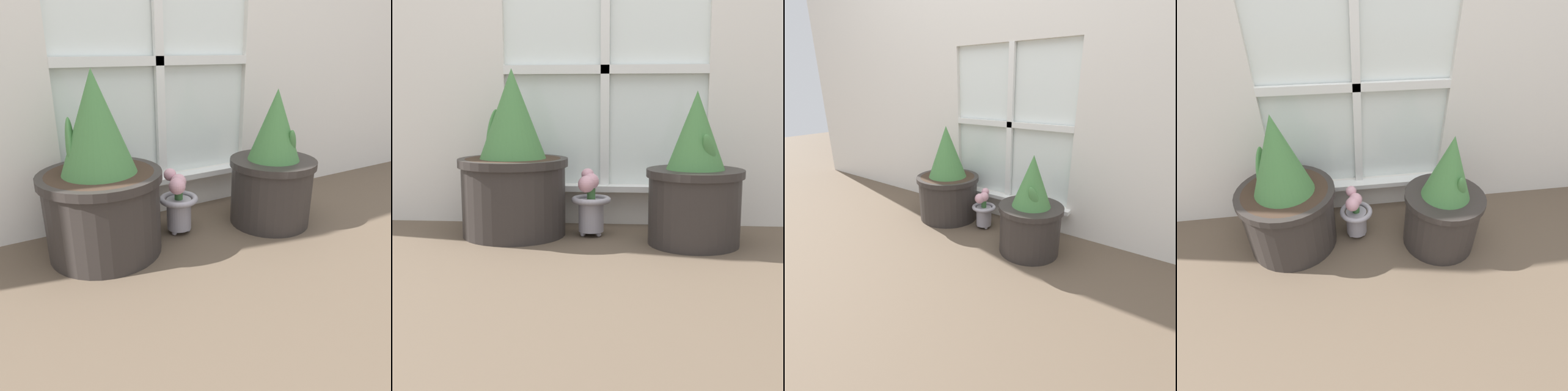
# 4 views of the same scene
# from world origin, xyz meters

# --- Properties ---
(ground_plane) EXTENTS (10.00, 10.00, 0.00)m
(ground_plane) POSITION_xyz_m (0.00, 0.00, 0.00)
(ground_plane) COLOR brown
(potted_plant_left) EXTENTS (0.42, 0.42, 0.63)m
(potted_plant_left) POSITION_xyz_m (-0.34, 0.40, 0.25)
(potted_plant_left) COLOR #2D2826
(potted_plant_left) RESTS_ON ground_plane
(potted_plant_right) EXTENTS (0.34, 0.34, 0.54)m
(potted_plant_right) POSITION_xyz_m (0.34, 0.30, 0.22)
(potted_plant_right) COLOR #2D2826
(potted_plant_right) RESTS_ON ground_plane
(flower_vase) EXTENTS (0.15, 0.15, 0.26)m
(flower_vase) POSITION_xyz_m (-0.04, 0.40, 0.13)
(flower_vase) COLOR #99939E
(flower_vase) RESTS_ON ground_plane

